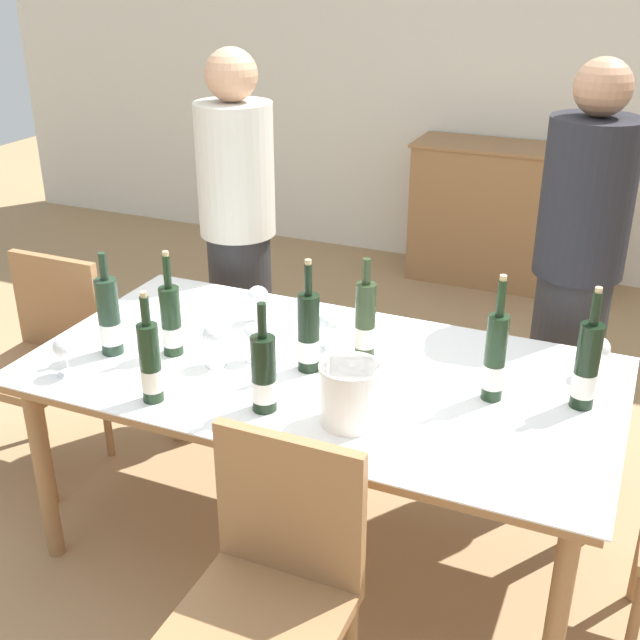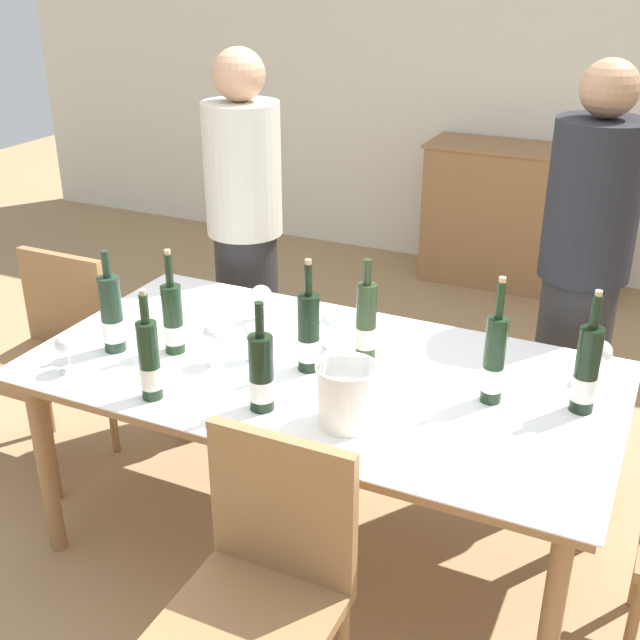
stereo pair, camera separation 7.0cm
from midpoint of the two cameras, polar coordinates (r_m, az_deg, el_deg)
The scene contains 23 objects.
ground_plane at distance 3.10m, azimuth 0.67°, elevation -15.80°, with size 12.00×12.00×0.00m, color #A37F56.
back_wall at distance 5.47m, azimuth 15.52°, elevation 17.47°, with size 8.00×0.10×2.80m.
sideboard_cabinet at distance 5.37m, azimuth 14.40°, elevation 7.09°, with size 1.23×0.46×0.91m.
dining_table at distance 2.71m, azimuth 0.75°, elevation -4.68°, with size 1.95×1.02×0.75m.
ice_bucket at distance 2.34m, azimuth 2.77°, elevation -5.20°, with size 0.18×0.18×0.19m.
wine_bottle_0 at distance 2.62m, azimuth -0.05°, elevation -1.02°, with size 0.08×0.08×0.39m.
wine_bottle_1 at distance 2.50m, azimuth -11.24°, elevation -2.92°, with size 0.07×0.07×0.36m.
wine_bottle_2 at distance 2.49m, azimuth 13.06°, elevation -2.87°, with size 0.07×0.07×0.41m.
wine_bottle_3 at distance 2.40m, azimuth -3.36°, elevation -3.87°, with size 0.08×0.08×0.35m.
wine_bottle_4 at distance 2.78m, azimuth -9.70°, elevation 0.01°, with size 0.07×0.07×0.37m.
wine_bottle_5 at distance 2.71m, azimuth 4.04°, elevation -0.19°, with size 0.07×0.07×0.36m.
wine_bottle_6 at distance 2.83m, azimuth -13.89°, elevation 0.28°, with size 0.08×0.08×0.37m.
wine_bottle_7 at distance 2.52m, azimuth 19.18°, elevation -3.47°, with size 0.07×0.07×0.39m.
wine_glass_0 at distance 2.68m, azimuth -6.72°, elevation -1.08°, with size 0.08×0.08×0.15m.
wine_glass_1 at distance 2.78m, azimuth 1.48°, elevation -0.25°, with size 0.08×0.08×0.13m.
wine_glass_2 at distance 2.73m, azimuth 19.97°, elevation -2.23°, with size 0.08×0.08×0.14m.
wine_glass_3 at distance 2.99m, azimuth -3.54°, elevation 1.65°, with size 0.08×0.08×0.14m.
wine_glass_4 at distance 2.70m, azimuth -4.00°, elevation -0.97°, with size 0.07×0.07×0.14m.
wine_glass_5 at distance 2.74m, azimuth -16.85°, elevation -1.75°, with size 0.08×0.08×0.14m.
chair_near_front at distance 2.19m, azimuth -3.06°, elevation -18.02°, with size 0.42×0.42×0.91m.
chair_left_end at distance 3.50m, azimuth -17.98°, elevation -1.80°, with size 0.42×0.42×0.90m.
person_host at distance 3.57m, azimuth -4.74°, elevation 5.47°, with size 0.33×0.33×1.67m.
person_guest_left at distance 3.18m, azimuth 18.59°, elevation 1.91°, with size 0.33×0.33×1.70m.
Camera 2 is at (1.00, -2.13, 2.02)m, focal length 45.00 mm.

